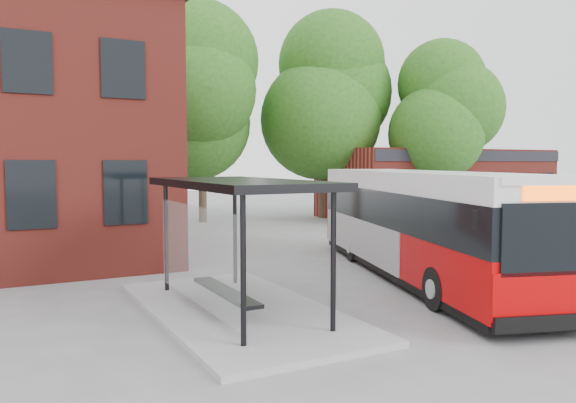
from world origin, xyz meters
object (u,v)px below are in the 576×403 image
city_bus (421,225)px  bicycle_7 (428,215)px  bicycle_5 (405,215)px  bicycle_0 (374,217)px  bicycle_3 (387,217)px  bus_shelter (238,246)px  bicycle_6 (435,215)px  bicycle_1 (379,217)px

city_bus → bicycle_7: size_ratio=7.29×
bicycle_7 → bicycle_5: bearing=91.5°
bicycle_0 → bicycle_3: bearing=-93.9°
bus_shelter → city_bus: city_bus is taller
bicycle_6 → bicycle_7: 0.40m
bicycle_1 → bicycle_7: (3.30, 0.10, -0.05)m
bicycle_0 → bicycle_5: bicycle_5 is taller
bicycle_3 → city_bus: bearing=131.2°
bicycle_1 → bicycle_5: bearing=-81.0°
city_bus → bicycle_1: bearing=75.9°
bus_shelter → bicycle_1: (12.40, 11.47, -0.92)m
bus_shelter → bicycle_6: bearing=35.4°
bicycle_0 → bicycle_7: size_ratio=1.16×
bicycle_1 → bicycle_5: bicycle_1 is taller
bus_shelter → city_bus: 6.05m
bicycle_1 → bus_shelter: bearing=136.5°
bicycle_6 → bicycle_1: bearing=112.1°
bicycle_5 → bicycle_7: (1.53, -0.07, -0.03)m
bicycle_5 → bicycle_7: bicycle_5 is taller
city_bus → bicycle_3: bearing=73.9°
bicycle_3 → bicycle_7: 2.55m
bicycle_5 → bicycle_6: size_ratio=0.95×
city_bus → bicycle_3: size_ratio=7.48×
bicycle_0 → bicycle_1: (0.19, -0.16, 0.04)m
city_bus → bicycle_0: size_ratio=6.27×
city_bus → bicycle_1: 12.30m
bicycle_5 → bicycle_6: bearing=-89.1°
bicycle_3 → bicycle_6: bearing=-112.8°
bus_shelter → bicycle_1: bearing=42.8°
bicycle_1 → bicycle_3: size_ratio=1.13×
bus_shelter → bicycle_0: (12.22, 11.63, -0.96)m
bus_shelter → bicycle_7: (15.70, 11.57, -0.97)m
city_bus → bicycle_5: 13.44m
bus_shelter → city_bus: bearing=9.9°
bicycle_0 → bicycle_1: size_ratio=1.06×
bicycle_6 → bus_shelter: bearing=148.4°
bicycle_0 → city_bus: bearing=134.8°
bus_shelter → bicycle_3: (13.16, 11.81, -0.98)m
bus_shelter → bicycle_3: bearing=41.9°
bicycle_5 → bus_shelter: bearing=137.0°
bicycle_3 → bicycle_5: bicycle_5 is taller
city_bus → bicycle_1: size_ratio=6.64×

